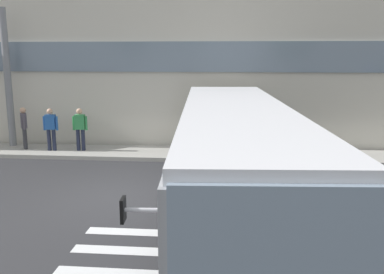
{
  "coord_description": "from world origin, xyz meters",
  "views": [
    {
      "loc": [
        2.94,
        -11.02,
        3.92
      ],
      "look_at": [
        1.86,
        1.08,
        1.5
      ],
      "focal_mm": 39.21,
      "sensor_mm": 36.0,
      "label": 1
    }
  ],
  "objects_px": {
    "bus_main_foreground": "(235,160)",
    "passenger_at_curb_edge": "(80,127)",
    "passenger_near_column": "(24,126)",
    "passenger_by_doorway": "(51,127)",
    "entry_support_column": "(8,78)"
  },
  "relations": [
    {
      "from": "passenger_near_column",
      "to": "passenger_at_curb_edge",
      "type": "distance_m",
      "value": 2.36
    },
    {
      "from": "passenger_by_doorway",
      "to": "passenger_near_column",
      "type": "bearing_deg",
      "value": 169.15
    },
    {
      "from": "passenger_by_doorway",
      "to": "passenger_at_curb_edge",
      "type": "bearing_deg",
      "value": 5.7
    },
    {
      "from": "passenger_near_column",
      "to": "passenger_at_curb_edge",
      "type": "xyz_separation_m",
      "value": [
        2.36,
        -0.12,
        0.0
      ]
    },
    {
      "from": "passenger_near_column",
      "to": "passenger_by_doorway",
      "type": "xyz_separation_m",
      "value": [
        1.21,
        -0.23,
        0.0
      ]
    },
    {
      "from": "entry_support_column",
      "to": "passenger_at_curb_edge",
      "type": "bearing_deg",
      "value": -11.49
    },
    {
      "from": "bus_main_foreground",
      "to": "passenger_by_doorway",
      "type": "distance_m",
      "value": 9.07
    },
    {
      "from": "bus_main_foreground",
      "to": "entry_support_column",
      "type": "bearing_deg",
      "value": 145.3
    },
    {
      "from": "bus_main_foreground",
      "to": "passenger_by_doorway",
      "type": "bearing_deg",
      "value": 141.98
    },
    {
      "from": "bus_main_foreground",
      "to": "passenger_at_curb_edge",
      "type": "distance_m",
      "value": 8.27
    },
    {
      "from": "bus_main_foreground",
      "to": "passenger_at_curb_edge",
      "type": "height_order",
      "value": "bus_main_foreground"
    },
    {
      "from": "entry_support_column",
      "to": "passenger_near_column",
      "type": "bearing_deg",
      "value": -33.21
    },
    {
      "from": "entry_support_column",
      "to": "passenger_by_doorway",
      "type": "relative_size",
      "value": 3.33
    },
    {
      "from": "passenger_near_column",
      "to": "passenger_by_doorway",
      "type": "distance_m",
      "value": 1.24
    },
    {
      "from": "bus_main_foreground",
      "to": "passenger_at_curb_edge",
      "type": "relative_size",
      "value": 7.18
    }
  ]
}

